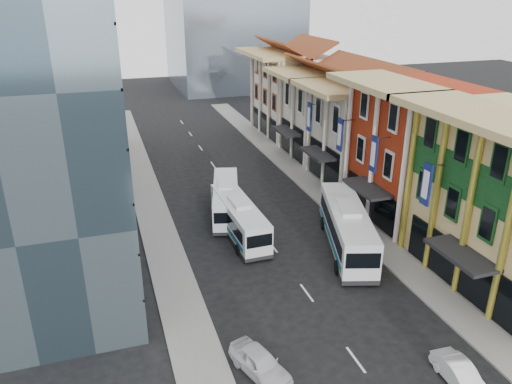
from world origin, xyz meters
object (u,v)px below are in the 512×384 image
object	(u,v)px
office_tower	(17,60)
bus_right	(347,227)
bus_left_far	(226,198)
sedan_right	(460,375)
sedan_left	(260,363)
bus_left_near	(239,218)

from	to	relation	value
office_tower	bus_right	bearing A→B (deg)	-15.14
bus_left_far	sedan_right	xyz separation A→B (m)	(6.30, -24.60, -0.94)
bus_right	sedan_left	bearing A→B (deg)	-117.36
bus_left_near	bus_right	world-z (taller)	bus_right
bus_right	sedan_left	size ratio (longest dim) A/B	2.81
sedan_left	sedan_right	distance (m)	10.59
bus_right	sedan_right	xyz separation A→B (m)	(-1.20, -15.27, -1.27)
bus_left_far	bus_right	world-z (taller)	bus_right
bus_right	sedan_left	xyz separation A→B (m)	(-11.00, -11.26, -1.18)
bus_left_near	bus_left_far	world-z (taller)	bus_left_near
office_tower	bus_left_near	xyz separation A→B (m)	(15.00, -1.22, -13.39)
office_tower	sedan_right	xyz separation A→B (m)	(21.30, -21.36, -14.38)
bus_left_far	sedan_right	distance (m)	25.41
bus_left_far	sedan_left	bearing A→B (deg)	-84.86
sedan_left	sedan_right	xyz separation A→B (m)	(9.80, -4.01, -0.09)
bus_left_near	sedan_left	distance (m)	16.53
sedan_left	office_tower	bearing A→B (deg)	104.14
bus_left_near	sedan_right	distance (m)	21.13
bus_left_far	office_tower	bearing A→B (deg)	-153.02
office_tower	sedan_right	bearing A→B (deg)	-45.08
bus_left_far	sedan_left	size ratio (longest dim) A/B	2.32
sedan_right	sedan_left	bearing A→B (deg)	159.90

